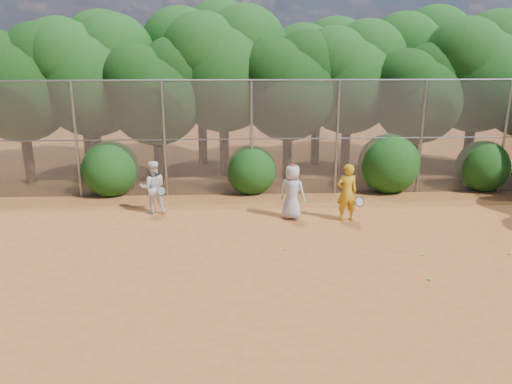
{
  "coord_description": "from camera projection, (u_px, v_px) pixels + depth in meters",
  "views": [
    {
      "loc": [
        -1.62,
        -11.11,
        5.08
      ],
      "look_at": [
        -1.0,
        2.5,
        1.1
      ],
      "focal_mm": 35.0,
      "sensor_mm": 36.0,
      "label": 1
    }
  ],
  "objects": [
    {
      "name": "player_white",
      "position": [
        153.0,
        187.0,
        15.63
      ],
      "size": [
        0.91,
        0.76,
        1.68
      ],
      "rotation": [
        0.0,
        0.0,
        3.31
      ],
      "color": "white",
      "rests_on": "ground"
    },
    {
      "name": "tree_9",
      "position": [
        83.0,
        65.0,
        20.98
      ],
      "size": [
        4.83,
        4.2,
        6.62
      ],
      "color": "black",
      "rests_on": "ground"
    },
    {
      "name": "ball_2",
      "position": [
        430.0,
        279.0,
        11.25
      ],
      "size": [
        0.07,
        0.07,
        0.07
      ],
      "primitive_type": "sphere",
      "color": "#B8DE28",
      "rests_on": "ground"
    },
    {
      "name": "bush_3",
      "position": [
        483.0,
        164.0,
        18.25
      ],
      "size": [
        1.9,
        1.9,
        1.9
      ],
      "primitive_type": "sphere",
      "color": "#114010",
      "rests_on": "ground"
    },
    {
      "name": "ball_3",
      "position": [
        510.0,
        254.0,
        12.64
      ],
      "size": [
        0.07,
        0.07,
        0.07
      ],
      "primitive_type": "sphere",
      "color": "#B8DE28",
      "rests_on": "ground"
    },
    {
      "name": "ball_4",
      "position": [
        286.0,
        249.0,
        12.93
      ],
      "size": [
        0.07,
        0.07,
        0.07
      ],
      "primitive_type": "sphere",
      "color": "#B8DE28",
      "rests_on": "ground"
    },
    {
      "name": "tree_4",
      "position": [
        290.0,
        83.0,
        19.02
      ],
      "size": [
        4.19,
        3.64,
        5.73
      ],
      "color": "black",
      "rests_on": "ground"
    },
    {
      "name": "bush_2",
      "position": [
        389.0,
        161.0,
        18.05
      ],
      "size": [
        2.2,
        2.2,
        2.2
      ],
      "primitive_type": "sphere",
      "color": "#114010",
      "rests_on": "ground"
    },
    {
      "name": "ground",
      "position": [
        302.0,
        263.0,
        12.15
      ],
      "size": [
        80.0,
        80.0,
        0.0
      ],
      "primitive_type": "plane",
      "color": "#A05624",
      "rests_on": "ground"
    },
    {
      "name": "tree_7",
      "position": [
        479.0,
        68.0,
        19.58
      ],
      "size": [
        4.77,
        4.14,
        6.53
      ],
      "color": "black",
      "rests_on": "ground"
    },
    {
      "name": "tree_2",
      "position": [
        157.0,
        89.0,
        18.46
      ],
      "size": [
        3.99,
        3.47,
        5.47
      ],
      "color": "black",
      "rests_on": "ground"
    },
    {
      "name": "ball_0",
      "position": [
        424.0,
        255.0,
        12.56
      ],
      "size": [
        0.07,
        0.07,
        0.07
      ],
      "primitive_type": "sphere",
      "color": "#B8DE28",
      "rests_on": "ground"
    },
    {
      "name": "tree_3",
      "position": [
        224.0,
        65.0,
        19.31
      ],
      "size": [
        4.89,
        4.26,
        6.7
      ],
      "color": "black",
      "rests_on": "ground"
    },
    {
      "name": "tree_11",
      "position": [
        319.0,
        69.0,
        21.27
      ],
      "size": [
        4.64,
        4.03,
        6.35
      ],
      "color": "black",
      "rests_on": "ground"
    },
    {
      "name": "tree_5",
      "position": [
        350.0,
        74.0,
        19.81
      ],
      "size": [
        4.51,
        3.92,
        6.17
      ],
      "color": "black",
      "rests_on": "ground"
    },
    {
      "name": "tree_12",
      "position": [
        418.0,
        60.0,
        21.95
      ],
      "size": [
        5.02,
        4.37,
        6.88
      ],
      "color": "black",
      "rests_on": "ground"
    },
    {
      "name": "tree_0",
      "position": [
        20.0,
        79.0,
        18.34
      ],
      "size": [
        4.38,
        3.81,
        6.0
      ],
      "color": "black",
      "rests_on": "ground"
    },
    {
      "name": "ball_5",
      "position": [
        360.0,
        216.0,
        15.48
      ],
      "size": [
        0.07,
        0.07,
        0.07
      ],
      "primitive_type": "sphere",
      "color": "#B8DE28",
      "rests_on": "ground"
    },
    {
      "name": "ball_1",
      "position": [
        404.0,
        211.0,
        15.88
      ],
      "size": [
        0.07,
        0.07,
        0.07
      ],
      "primitive_type": "sphere",
      "color": "#B8DE28",
      "rests_on": "ground"
    },
    {
      "name": "tree_1",
      "position": [
        92.0,
        72.0,
        18.87
      ],
      "size": [
        4.64,
        4.03,
        6.35
      ],
      "color": "black",
      "rests_on": "ground"
    },
    {
      "name": "tree_6",
      "position": [
        420.0,
        90.0,
        19.12
      ],
      "size": [
        3.86,
        3.36,
        5.29
      ],
      "color": "black",
      "rests_on": "ground"
    },
    {
      "name": "bush_0",
      "position": [
        110.0,
        166.0,
        17.65
      ],
      "size": [
        2.0,
        2.0,
        2.0
      ],
      "primitive_type": "sphere",
      "color": "#114010",
      "rests_on": "ground"
    },
    {
      "name": "fence_back",
      "position": [
        277.0,
        137.0,
        17.32
      ],
      "size": [
        20.05,
        0.09,
        4.03
      ],
      "color": "gray",
      "rests_on": "ground"
    },
    {
      "name": "tree_10",
      "position": [
        202.0,
        58.0,
        21.31
      ],
      "size": [
        5.15,
        4.48,
        7.06
      ],
      "color": "black",
      "rests_on": "ground"
    },
    {
      "name": "bush_1",
      "position": [
        251.0,
        168.0,
        17.89
      ],
      "size": [
        1.8,
        1.8,
        1.8
      ],
      "primitive_type": "sphere",
      "color": "#114010",
      "rests_on": "ground"
    },
    {
      "name": "player_teen",
      "position": [
        292.0,
        192.0,
        15.11
      ],
      "size": [
        0.99,
        0.88,
        1.72
      ],
      "rotation": [
        0.0,
        0.0,
        2.61
      ],
      "color": "silver",
      "rests_on": "ground"
    },
    {
      "name": "player_yellow",
      "position": [
        347.0,
        193.0,
        14.92
      ],
      "size": [
        0.86,
        0.56,
        1.76
      ],
      "rotation": [
        0.0,
        0.0,
        3.26
      ],
      "color": "gold",
      "rests_on": "ground"
    }
  ]
}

